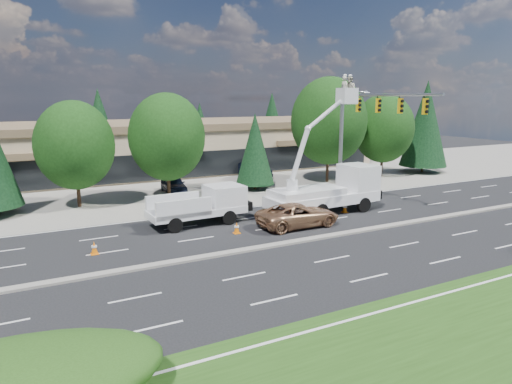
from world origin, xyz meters
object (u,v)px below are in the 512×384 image
minivan (298,215)px  signal_mast (359,125)px  utility_pickup (204,209)px  bucket_truck (331,185)px

minivan → signal_mast: bearing=-62.4°
utility_pickup → minivan: size_ratio=1.18×
bucket_truck → minivan: (-4.10, -2.08, -1.27)m
bucket_truck → minivan: bearing=-155.2°
minivan → utility_pickup: bearing=56.7°
signal_mast → utility_pickup: 14.32m
signal_mast → bucket_truck: bearing=-152.5°
signal_mast → minivan: size_ratio=1.87×
minivan → bucket_truck: bearing=-62.7°
signal_mast → minivan: 10.69m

